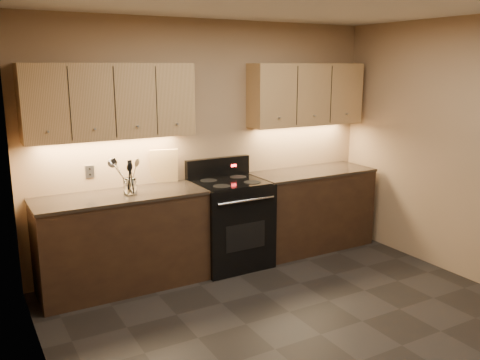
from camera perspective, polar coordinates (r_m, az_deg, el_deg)
name	(u,v)px	position (r m, az deg, el deg)	size (l,w,h in m)	color
floor	(321,334)	(4.34, 9.07, -16.75)	(4.00, 4.00, 0.00)	black
wall_back	(209,143)	(5.54, -3.46, 4.13)	(4.00, 0.04, 2.60)	#9F815E
wall_left	(48,216)	(3.06, -20.75, -3.80)	(0.04, 4.00, 2.60)	#9F815E
counter_left	(122,241)	(5.08, -13.06, -6.69)	(1.62, 0.62, 0.93)	black
counter_right	(311,209)	(6.08, 7.96, -3.23)	(1.46, 0.62, 0.93)	black
stove	(230,222)	(5.49, -1.11, -4.75)	(0.76, 0.68, 1.14)	black
upper_cab_left	(110,101)	(4.96, -14.35, 8.56)	(1.60, 0.30, 0.70)	tan
upper_cab_right	(306,94)	(5.98, 7.47, 9.50)	(1.44, 0.30, 0.70)	tan
outlet_plate	(90,172)	(5.14, -16.51, 0.90)	(0.09, 0.01, 0.12)	#B2B5BA
utensil_crock	(130,187)	(4.94, -12.24, -0.73)	(0.13, 0.13, 0.16)	white
cutting_board	(164,166)	(5.32, -8.53, 1.56)	(0.29, 0.02, 0.36)	tan
wooden_spoon	(127,176)	(4.91, -12.56, 0.48)	(0.06, 0.06, 0.33)	tan
black_spoon	(128,177)	(4.93, -12.44, 0.31)	(0.06, 0.06, 0.29)	black
black_turner	(132,176)	(4.89, -11.98, 0.43)	(0.08, 0.08, 0.32)	black
steel_spatula	(131,172)	(4.92, -12.17, 0.90)	(0.08, 0.08, 0.39)	silver
steel_skimmer	(132,174)	(4.92, -12.03, 0.71)	(0.09, 0.09, 0.36)	silver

